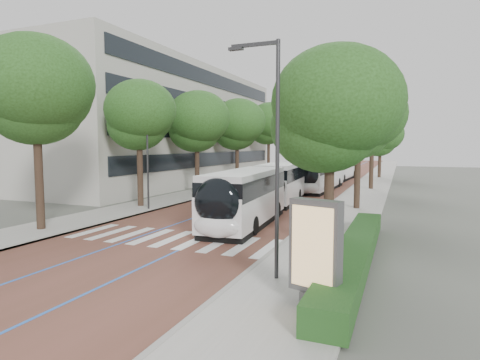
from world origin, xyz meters
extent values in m
plane|color=#51544C|center=(0.00, 0.00, 0.00)|extent=(160.00, 160.00, 0.00)
cube|color=brown|center=(0.00, 40.00, 0.01)|extent=(11.00, 140.00, 0.02)
cube|color=#9A9791|center=(-7.50, 40.00, 0.06)|extent=(4.00, 140.00, 0.12)
cube|color=#9A9791|center=(7.50, 40.00, 0.06)|extent=(4.00, 140.00, 0.12)
cube|color=gray|center=(-5.60, 40.00, 0.06)|extent=(0.20, 140.00, 0.14)
cube|color=gray|center=(5.60, 40.00, 0.06)|extent=(0.20, 140.00, 0.14)
cube|color=silver|center=(-4.80, 1.00, 0.03)|extent=(0.55, 3.60, 0.01)
cube|color=silver|center=(-3.55, 1.00, 0.03)|extent=(0.55, 3.60, 0.01)
cube|color=silver|center=(-2.30, 1.00, 0.03)|extent=(0.55, 3.60, 0.01)
cube|color=silver|center=(-1.05, 1.00, 0.03)|extent=(0.55, 3.60, 0.01)
cube|color=silver|center=(0.20, 1.00, 0.03)|extent=(0.55, 3.60, 0.01)
cube|color=silver|center=(1.45, 1.00, 0.03)|extent=(0.55, 3.60, 0.01)
cube|color=silver|center=(2.70, 1.00, 0.03)|extent=(0.55, 3.60, 0.01)
cube|color=silver|center=(3.95, 1.00, 0.03)|extent=(0.55, 3.60, 0.01)
cube|color=silver|center=(5.20, 1.00, 0.03)|extent=(0.55, 3.60, 0.01)
cube|color=blue|center=(-1.60, 40.00, 0.02)|extent=(0.12, 126.00, 0.01)
cube|color=blue|center=(1.60, 40.00, 0.02)|extent=(0.12, 126.00, 0.01)
cube|color=#99968E|center=(-19.50, 28.00, 7.00)|extent=(18.00, 40.00, 14.00)
cube|color=black|center=(-10.45, 28.00, 3.00)|extent=(0.12, 38.00, 1.60)
cube|color=black|center=(-10.45, 28.00, 6.20)|extent=(0.12, 38.00, 1.60)
cube|color=black|center=(-10.45, 28.00, 9.40)|extent=(0.12, 38.00, 1.60)
cube|color=black|center=(-10.45, 28.00, 12.40)|extent=(0.12, 38.00, 1.60)
cube|color=#174418|center=(9.10, 0.00, 0.52)|extent=(1.20, 14.00, 0.80)
cylinder|color=#313134|center=(6.80, -3.00, 4.12)|extent=(0.14, 0.14, 8.00)
cube|color=#313134|center=(6.00, -3.00, 8.02)|extent=(1.70, 0.12, 0.12)
cube|color=#313134|center=(5.30, -3.00, 7.94)|extent=(0.50, 0.20, 0.10)
cylinder|color=#313134|center=(6.80, 22.00, 4.12)|extent=(0.14, 0.14, 8.00)
cube|color=#313134|center=(6.00, 22.00, 8.02)|extent=(1.70, 0.12, 0.12)
cube|color=#313134|center=(5.30, 22.00, 7.94)|extent=(0.50, 0.20, 0.10)
cylinder|color=#313134|center=(-6.10, 8.00, 4.12)|extent=(0.14, 0.14, 8.00)
cylinder|color=black|center=(-7.50, 0.00, 2.59)|extent=(0.44, 0.44, 5.19)
ellipsoid|color=#1F4014|center=(-7.50, 0.00, 7.31)|extent=(5.94, 5.94, 5.05)
cylinder|color=black|center=(-7.50, 9.00, 2.36)|extent=(0.44, 0.44, 4.71)
ellipsoid|color=#1F4014|center=(-7.50, 9.00, 6.64)|extent=(5.20, 5.20, 4.42)
cylinder|color=black|center=(-7.50, 18.00, 2.35)|extent=(0.44, 0.44, 4.71)
ellipsoid|color=#1F4014|center=(-7.50, 18.00, 6.63)|extent=(5.95, 5.95, 5.06)
cylinder|color=black|center=(-7.50, 28.00, 2.42)|extent=(0.44, 0.44, 4.84)
ellipsoid|color=#1F4014|center=(-7.50, 28.00, 6.83)|extent=(6.27, 6.27, 5.33)
cylinder|color=black|center=(-7.50, 40.00, 2.67)|extent=(0.44, 0.44, 5.34)
ellipsoid|color=#1F4014|center=(-7.50, 40.00, 7.53)|extent=(6.37, 6.37, 5.41)
cylinder|color=black|center=(-7.50, 55.00, 2.66)|extent=(0.44, 0.44, 5.33)
ellipsoid|color=#1F4014|center=(-7.50, 55.00, 7.51)|extent=(5.12, 5.12, 4.35)
cylinder|color=black|center=(7.70, 2.00, 2.12)|extent=(0.44, 0.44, 4.23)
ellipsoid|color=#1F4014|center=(7.70, 2.00, 5.96)|extent=(5.66, 5.66, 4.81)
cylinder|color=black|center=(7.70, 14.00, 2.23)|extent=(0.44, 0.44, 4.46)
ellipsoid|color=#1F4014|center=(7.70, 14.00, 6.28)|extent=(6.01, 6.01, 5.11)
cylinder|color=black|center=(7.70, 28.00, 2.28)|extent=(0.44, 0.44, 4.56)
ellipsoid|color=#1F4014|center=(7.70, 28.00, 6.42)|extent=(5.15, 5.15, 4.37)
cylinder|color=black|center=(7.70, 44.00, 2.00)|extent=(0.44, 0.44, 4.00)
ellipsoid|color=#1F4014|center=(7.70, 44.00, 5.64)|extent=(5.75, 5.75, 4.89)
cylinder|color=black|center=(2.00, 10.67, 1.77)|extent=(2.36, 1.05, 2.30)
cube|color=silver|center=(2.35, 5.55, 1.26)|extent=(3.13, 9.51, 1.82)
cube|color=black|center=(2.35, 5.55, 2.40)|extent=(3.16, 9.32, 0.97)
cube|color=silver|center=(2.35, 5.55, 3.04)|extent=(3.07, 9.32, 0.31)
cube|color=black|center=(2.35, 5.55, 0.17)|extent=(3.06, 9.13, 0.35)
cube|color=silver|center=(1.71, 14.98, 1.26)|extent=(3.02, 7.89, 1.82)
cube|color=black|center=(1.71, 14.98, 2.40)|extent=(3.05, 7.74, 0.97)
cube|color=silver|center=(1.71, 14.98, 3.04)|extent=(2.96, 7.73, 0.31)
cube|color=black|center=(1.71, 14.98, 0.17)|extent=(2.95, 7.58, 0.35)
ellipsoid|color=black|center=(2.66, 1.04, 2.00)|extent=(2.42, 1.26, 2.28)
ellipsoid|color=silver|center=(2.66, 0.99, 0.86)|extent=(2.41, 1.16, 1.14)
cylinder|color=black|center=(1.38, 3.20, 0.50)|extent=(0.37, 1.02, 1.00)
cylinder|color=black|center=(3.63, 3.36, 0.50)|extent=(0.37, 1.02, 1.00)
cylinder|color=black|center=(0.47, 16.57, 0.50)|extent=(0.37, 1.02, 1.00)
cylinder|color=black|center=(2.72, 16.73, 0.50)|extent=(0.37, 1.02, 1.00)
cylinder|color=black|center=(1.01, 8.55, 0.50)|extent=(0.37, 1.02, 1.00)
cylinder|color=black|center=(3.27, 8.70, 0.50)|extent=(0.37, 1.02, 1.00)
cube|color=silver|center=(2.88, 25.73, 1.26)|extent=(2.92, 12.08, 1.82)
cube|color=black|center=(2.88, 25.73, 2.40)|extent=(2.95, 11.84, 0.97)
cube|color=silver|center=(2.88, 25.73, 3.04)|extent=(2.86, 11.84, 0.31)
cube|color=black|center=(2.88, 25.73, 0.17)|extent=(2.85, 11.60, 0.35)
ellipsoid|color=black|center=(2.68, 19.88, 2.00)|extent=(2.39, 1.18, 2.28)
ellipsoid|color=silver|center=(2.68, 19.83, 0.86)|extent=(2.38, 1.08, 1.14)
cylinder|color=black|center=(1.63, 22.17, 0.50)|extent=(0.34, 1.01, 1.00)
cylinder|color=black|center=(3.89, 22.09, 0.50)|extent=(0.34, 1.01, 1.00)
cylinder|color=black|center=(1.89, 29.57, 0.50)|extent=(0.34, 1.01, 1.00)
cylinder|color=black|center=(4.15, 29.49, 0.50)|extent=(0.34, 1.01, 1.00)
cube|color=silver|center=(2.95, 39.12, 1.26)|extent=(3.06, 12.10, 1.82)
cube|color=black|center=(2.95, 39.12, 2.40)|extent=(3.09, 11.87, 0.97)
cube|color=silver|center=(2.95, 39.12, 3.04)|extent=(3.00, 11.86, 0.31)
cube|color=black|center=(2.95, 39.12, 0.17)|extent=(2.99, 11.62, 0.35)
ellipsoid|color=black|center=(2.67, 33.27, 2.00)|extent=(2.40, 1.21, 2.28)
ellipsoid|color=silver|center=(2.67, 33.22, 0.86)|extent=(2.39, 1.11, 1.14)
cylinder|color=black|center=(1.65, 35.57, 0.50)|extent=(0.35, 1.01, 1.00)
cylinder|color=black|center=(3.91, 35.47, 0.50)|extent=(0.35, 1.01, 1.00)
cylinder|color=black|center=(2.00, 42.96, 0.50)|extent=(0.35, 1.01, 1.00)
cylinder|color=black|center=(4.25, 42.86, 0.50)|extent=(0.35, 1.01, 1.00)
cube|color=#59595B|center=(8.52, -5.00, 0.35)|extent=(0.81, 0.74, 0.45)
cube|color=#59595B|center=(8.52, -5.00, 1.88)|extent=(1.53, 0.80, 2.61)
cube|color=tan|center=(8.46, -5.20, 1.88)|extent=(1.20, 0.38, 2.27)
camera|label=1|loc=(10.68, -15.90, 4.67)|focal=30.00mm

